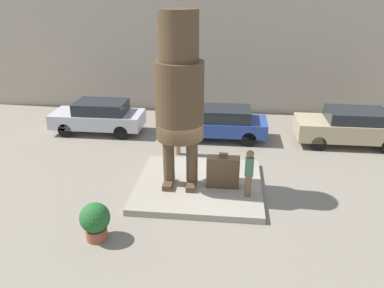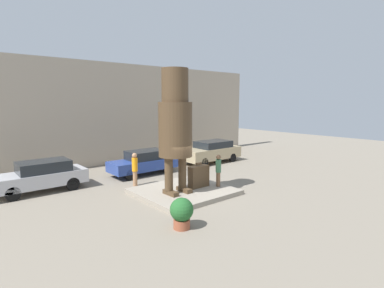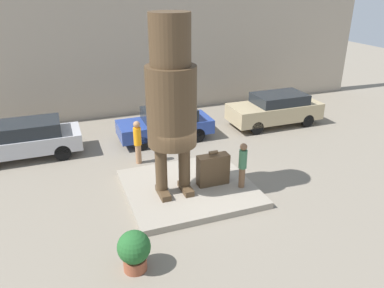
{
  "view_description": "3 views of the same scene",
  "coord_description": "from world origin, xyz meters",
  "px_view_note": "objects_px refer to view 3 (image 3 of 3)",
  "views": [
    {
      "loc": [
        0.99,
        -11.5,
        6.61
      ],
      "look_at": [
        -0.21,
        -0.29,
        1.8
      ],
      "focal_mm": 35.0,
      "sensor_mm": 36.0,
      "label": 1
    },
    {
      "loc": [
        -8.86,
        -11.17,
        4.49
      ],
      "look_at": [
        0.43,
        -0.12,
        2.44
      ],
      "focal_mm": 28.0,
      "sensor_mm": 36.0,
      "label": 2
    },
    {
      "loc": [
        -3.85,
        -10.66,
        6.78
      ],
      "look_at": [
        0.09,
        -0.05,
        1.8
      ],
      "focal_mm": 35.0,
      "sensor_mm": 36.0,
      "label": 3
    }
  ],
  "objects_px": {
    "giant_suitcase": "(213,170)",
    "planter_pot": "(134,250)",
    "statue_figure": "(171,95)",
    "parked_car_tan": "(275,109)",
    "worker_hivis": "(138,141)",
    "parked_car_silver": "(27,139)",
    "tourist": "(243,164)",
    "parked_car_blue": "(166,123)"
  },
  "relations": [
    {
      "from": "giant_suitcase",
      "to": "planter_pot",
      "type": "xyz_separation_m",
      "value": [
        -3.43,
        -3.0,
        -0.16
      ]
    },
    {
      "from": "planter_pot",
      "to": "giant_suitcase",
      "type": "bearing_deg",
      "value": 41.13
    },
    {
      "from": "statue_figure",
      "to": "parked_car_tan",
      "type": "distance_m",
      "value": 8.89
    },
    {
      "from": "worker_hivis",
      "to": "parked_car_silver",
      "type": "bearing_deg",
      "value": 152.57
    },
    {
      "from": "parked_car_tan",
      "to": "planter_pot",
      "type": "xyz_separation_m",
      "value": [
        -8.92,
        -7.81,
        -0.24
      ]
    },
    {
      "from": "parked_car_silver",
      "to": "worker_hivis",
      "type": "bearing_deg",
      "value": 152.57
    },
    {
      "from": "parked_car_silver",
      "to": "planter_pot",
      "type": "xyz_separation_m",
      "value": [
        2.66,
        -8.05,
        -0.21
      ]
    },
    {
      "from": "planter_pot",
      "to": "worker_hivis",
      "type": "relative_size",
      "value": 0.63
    },
    {
      "from": "parked_car_silver",
      "to": "worker_hivis",
      "type": "height_order",
      "value": "worker_hivis"
    },
    {
      "from": "worker_hivis",
      "to": "parked_car_tan",
      "type": "bearing_deg",
      "value": 14.24
    },
    {
      "from": "giant_suitcase",
      "to": "parked_car_tan",
      "type": "height_order",
      "value": "parked_car_tan"
    },
    {
      "from": "statue_figure",
      "to": "planter_pot",
      "type": "distance_m",
      "value": 4.65
    },
    {
      "from": "tourist",
      "to": "worker_hivis",
      "type": "height_order",
      "value": "tourist"
    },
    {
      "from": "statue_figure",
      "to": "worker_hivis",
      "type": "relative_size",
      "value": 3.21
    },
    {
      "from": "giant_suitcase",
      "to": "parked_car_silver",
      "type": "bearing_deg",
      "value": 140.31
    },
    {
      "from": "parked_car_tan",
      "to": "worker_hivis",
      "type": "relative_size",
      "value": 2.58
    },
    {
      "from": "parked_car_blue",
      "to": "statue_figure",
      "type": "bearing_deg",
      "value": 75.87
    },
    {
      "from": "parked_car_tan",
      "to": "tourist",
      "type": "bearing_deg",
      "value": 49.07
    },
    {
      "from": "giant_suitcase",
      "to": "parked_car_tan",
      "type": "relative_size",
      "value": 0.27
    },
    {
      "from": "tourist",
      "to": "planter_pot",
      "type": "relative_size",
      "value": 1.46
    },
    {
      "from": "statue_figure",
      "to": "planter_pot",
      "type": "relative_size",
      "value": 5.14
    },
    {
      "from": "parked_car_blue",
      "to": "parked_car_tan",
      "type": "distance_m",
      "value": 5.72
    },
    {
      "from": "parked_car_silver",
      "to": "parked_car_tan",
      "type": "relative_size",
      "value": 0.93
    },
    {
      "from": "statue_figure",
      "to": "tourist",
      "type": "height_order",
      "value": "statue_figure"
    },
    {
      "from": "planter_pot",
      "to": "parked_car_tan",
      "type": "bearing_deg",
      "value": 41.19
    },
    {
      "from": "giant_suitcase",
      "to": "worker_hivis",
      "type": "height_order",
      "value": "worker_hivis"
    },
    {
      "from": "parked_car_blue",
      "to": "parked_car_tan",
      "type": "xyz_separation_m",
      "value": [
        5.72,
        -0.04,
        0.06
      ]
    },
    {
      "from": "parked_car_blue",
      "to": "parked_car_tan",
      "type": "height_order",
      "value": "parked_car_tan"
    },
    {
      "from": "planter_pot",
      "to": "worker_hivis",
      "type": "height_order",
      "value": "worker_hivis"
    },
    {
      "from": "tourist",
      "to": "parked_car_blue",
      "type": "bearing_deg",
      "value": 101.14
    },
    {
      "from": "planter_pot",
      "to": "worker_hivis",
      "type": "distance_m",
      "value": 6.1
    },
    {
      "from": "statue_figure",
      "to": "giant_suitcase",
      "type": "bearing_deg",
      "value": 0.74
    },
    {
      "from": "statue_figure",
      "to": "parked_car_silver",
      "type": "bearing_deg",
      "value": 132.43
    },
    {
      "from": "planter_pot",
      "to": "worker_hivis",
      "type": "bearing_deg",
      "value": 76.18
    },
    {
      "from": "parked_car_silver",
      "to": "planter_pot",
      "type": "distance_m",
      "value": 8.48
    },
    {
      "from": "tourist",
      "to": "parked_car_tan",
      "type": "bearing_deg",
      "value": 49.07
    },
    {
      "from": "worker_hivis",
      "to": "giant_suitcase",
      "type": "bearing_deg",
      "value": -55.91
    },
    {
      "from": "parked_car_tan",
      "to": "parked_car_blue",
      "type": "bearing_deg",
      "value": -0.44
    },
    {
      "from": "statue_figure",
      "to": "worker_hivis",
      "type": "height_order",
      "value": "statue_figure"
    },
    {
      "from": "worker_hivis",
      "to": "statue_figure",
      "type": "bearing_deg",
      "value": -79.91
    },
    {
      "from": "tourist",
      "to": "giant_suitcase",
      "type": "bearing_deg",
      "value": 146.69
    },
    {
      "from": "parked_car_blue",
      "to": "worker_hivis",
      "type": "relative_size",
      "value": 2.36
    }
  ]
}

